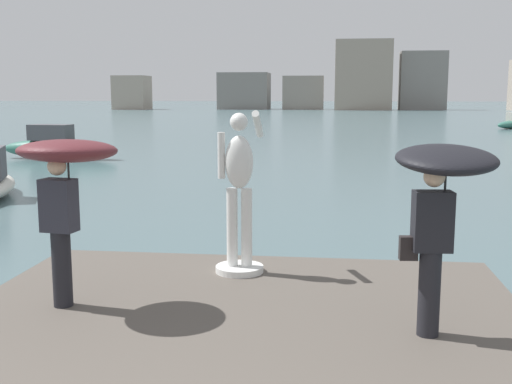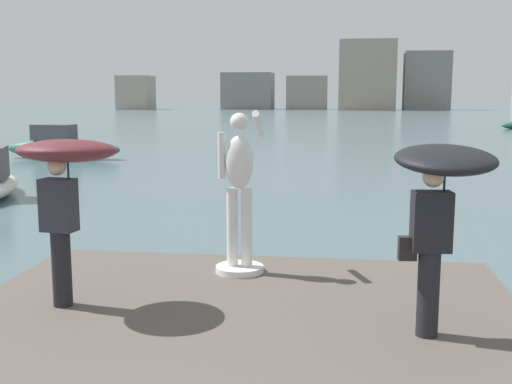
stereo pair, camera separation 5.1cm
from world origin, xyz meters
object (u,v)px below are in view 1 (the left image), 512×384
(onlooker_right, at_px, (441,188))
(boat_near, at_px, (58,146))
(statue_white_figure, at_px, (239,197))
(onlooker_left, at_px, (66,171))

(onlooker_right, xyz_separation_m, boat_near, (-12.92, 19.76, -1.35))
(statue_white_figure, height_order, onlooker_left, statue_white_figure)
(statue_white_figure, height_order, onlooker_right, statue_white_figure)
(onlooker_left, height_order, onlooker_right, onlooker_right)
(boat_near, bearing_deg, statue_white_figure, -59.13)
(statue_white_figure, distance_m, onlooker_right, 3.09)
(statue_white_figure, xyz_separation_m, onlooker_right, (2.31, -2.00, 0.47))
(statue_white_figure, distance_m, boat_near, 20.71)
(onlooker_right, distance_m, boat_near, 23.65)
(onlooker_left, distance_m, onlooker_right, 4.05)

